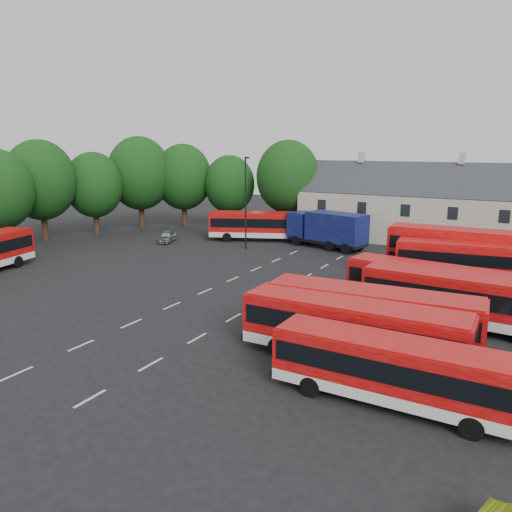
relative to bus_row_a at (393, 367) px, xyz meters
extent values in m
plane|color=black|center=(-16.68, 8.10, -1.75)|extent=(140.00, 140.00, 0.00)
cube|color=beige|center=(-16.68, -5.90, -1.75)|extent=(0.15, 1.80, 0.01)
cube|color=beige|center=(-16.68, -1.90, -1.75)|extent=(0.15, 1.80, 0.01)
cube|color=beige|center=(-16.68, 2.10, -1.75)|extent=(0.15, 1.80, 0.01)
cube|color=beige|center=(-16.68, 6.10, -1.75)|extent=(0.15, 1.80, 0.01)
cube|color=beige|center=(-16.68, 10.10, -1.75)|extent=(0.15, 1.80, 0.01)
cube|color=beige|center=(-16.68, 14.10, -1.75)|extent=(0.15, 1.80, 0.01)
cube|color=beige|center=(-16.68, 18.10, -1.75)|extent=(0.15, 1.80, 0.01)
cube|color=beige|center=(-16.68, 22.10, -1.75)|extent=(0.15, 1.80, 0.01)
cube|color=beige|center=(-16.68, 26.10, -1.75)|extent=(0.15, 1.80, 0.01)
cube|color=beige|center=(-11.68, -5.90, -1.75)|extent=(0.15, 1.80, 0.01)
cube|color=beige|center=(-11.68, -1.90, -1.75)|extent=(0.15, 1.80, 0.01)
cube|color=beige|center=(-11.68, 2.10, -1.75)|extent=(0.15, 1.80, 0.01)
cube|color=beige|center=(-11.68, 6.10, -1.75)|extent=(0.15, 1.80, 0.01)
cube|color=beige|center=(-11.68, 10.10, -1.75)|extent=(0.15, 1.80, 0.01)
cube|color=beige|center=(-11.68, 14.10, -1.75)|extent=(0.15, 1.80, 0.01)
cube|color=beige|center=(-11.68, 18.10, -1.75)|extent=(0.15, 1.80, 0.01)
cube|color=beige|center=(-11.68, 22.10, -1.75)|extent=(0.15, 1.80, 0.01)
cube|color=beige|center=(-11.68, 26.10, -1.75)|extent=(0.15, 1.80, 0.01)
cylinder|color=black|center=(-43.68, 12.10, 0.17)|extent=(0.70, 0.70, 3.85)
cylinder|color=black|center=(-44.68, 18.10, 0.35)|extent=(0.70, 0.70, 4.20)
ellipsoid|color=#113E11|center=(-44.68, 18.10, 5.22)|extent=(7.92, 7.92, 9.11)
cylinder|color=black|center=(-42.68, 24.10, 0.08)|extent=(0.70, 0.70, 3.67)
ellipsoid|color=#113E11|center=(-42.68, 24.10, 4.35)|extent=(6.93, 6.93, 7.97)
cylinder|color=black|center=(-40.68, 30.10, 0.43)|extent=(0.70, 0.70, 4.38)
ellipsoid|color=#113E11|center=(-40.68, 30.10, 5.51)|extent=(8.25, 8.25, 9.49)
cylinder|color=black|center=(-36.68, 34.10, 0.26)|extent=(0.70, 0.70, 4.02)
ellipsoid|color=#113E11|center=(-36.68, 34.10, 4.93)|extent=(7.59, 7.59, 8.73)
cylinder|color=black|center=(-30.68, 36.10, 0.00)|extent=(0.70, 0.70, 3.50)
ellipsoid|color=#113E11|center=(-30.68, 36.10, 4.06)|extent=(6.60, 6.60, 7.59)
cylinder|color=black|center=(-22.68, 37.10, 0.35)|extent=(0.70, 0.70, 4.20)
ellipsoid|color=#113E11|center=(-22.68, 37.10, 5.22)|extent=(7.92, 7.92, 9.11)
cube|color=beige|center=(-2.68, 38.10, 1.00)|extent=(35.00, 7.00, 5.50)
cube|color=#2D3035|center=(-2.68, 38.10, 3.75)|extent=(35.70, 7.13, 7.13)
cube|color=beige|center=(-13.68, 38.10, 7.71)|extent=(0.60, 0.90, 1.20)
cube|color=beige|center=(-2.68, 38.10, 7.71)|extent=(0.60, 0.90, 1.20)
cube|color=silver|center=(0.00, 0.00, -1.03)|extent=(10.35, 2.49, 0.52)
cube|color=#B50B0B|center=(0.00, 0.00, 0.15)|extent=(10.35, 2.49, 1.83)
cube|color=black|center=(0.00, 0.00, 0.19)|extent=(9.94, 2.54, 0.89)
cube|color=#B50B0B|center=(0.00, 0.00, 1.11)|extent=(10.14, 2.39, 0.11)
cylinder|color=black|center=(-3.32, -1.01, -1.28)|extent=(0.94, 0.28, 0.94)
cylinder|color=black|center=(3.32, 1.01, -1.28)|extent=(0.94, 0.28, 0.94)
cube|color=silver|center=(-2.88, 3.30, -0.95)|extent=(11.36, 2.60, 0.57)
cube|color=#B50B0B|center=(-2.88, 3.30, 0.34)|extent=(11.36, 2.60, 2.01)
cube|color=black|center=(-2.88, 3.30, 0.39)|extent=(10.91, 2.66, 0.98)
cube|color=#B50B0B|center=(-2.88, 3.30, 1.40)|extent=(11.14, 2.50, 0.12)
cylinder|color=black|center=(-6.52, 2.14, -1.24)|extent=(1.03, 0.29, 1.03)
cylinder|color=black|center=(0.76, 4.46, -1.24)|extent=(1.03, 0.29, 1.03)
cube|color=silver|center=(-2.65, 5.80, -0.94)|extent=(11.63, 3.26, 0.58)
cube|color=#B50B0B|center=(-2.65, 5.80, 0.36)|extent=(11.63, 3.26, 2.04)
cube|color=black|center=(-2.65, 5.80, 0.42)|extent=(11.18, 3.30, 0.99)
cube|color=#B50B0B|center=(-2.65, 5.80, 1.44)|extent=(11.40, 3.14, 0.13)
cylinder|color=black|center=(-6.26, 4.41, -1.23)|extent=(1.06, 0.35, 1.05)
cylinder|color=black|center=(0.96, 7.19, -1.23)|extent=(1.06, 0.35, 1.05)
cube|color=silver|center=(1.19, 11.38, -0.94)|extent=(11.74, 3.39, 0.58)
cube|color=#B50B0B|center=(1.19, 11.38, 0.38)|extent=(11.74, 3.39, 2.05)
cube|color=black|center=(1.19, 11.38, 0.43)|extent=(11.28, 3.42, 1.00)
cube|color=#B50B0B|center=(1.19, 11.38, 1.46)|extent=(11.50, 3.26, 0.13)
cylinder|color=black|center=(-2.59, 10.44, -1.23)|extent=(1.07, 0.36, 1.05)
cube|color=silver|center=(-0.81, 13.50, -0.96)|extent=(11.44, 3.95, 0.56)
cube|color=#B50B0B|center=(-0.81, 13.50, 0.31)|extent=(11.44, 3.95, 1.99)
cube|color=black|center=(-0.81, 13.50, 0.36)|extent=(11.00, 3.96, 0.97)
cube|color=#B50B0B|center=(-0.81, 13.50, 1.35)|extent=(11.20, 3.82, 0.12)
cylinder|color=black|center=(-4.52, 12.82, -1.24)|extent=(1.05, 0.41, 1.02)
cylinder|color=black|center=(2.89, 14.19, -1.24)|extent=(1.05, 0.41, 1.02)
cube|color=silver|center=(0.66, 18.20, -1.07)|extent=(9.95, 3.40, 0.49)
cube|color=#B50B0B|center=(0.66, 18.20, 0.66)|extent=(9.95, 3.40, 2.97)
cube|color=black|center=(0.66, 18.20, 0.09)|extent=(9.57, 3.40, 0.84)
cube|color=#B50B0B|center=(0.66, 18.20, 2.19)|extent=(9.75, 3.28, 0.11)
cylinder|color=black|center=(-2.32, 16.82, -1.31)|extent=(0.91, 0.36, 0.89)
cylinder|color=black|center=(3.63, 19.58, -1.31)|extent=(0.91, 0.36, 0.89)
cube|color=black|center=(0.66, 18.20, 1.24)|extent=(9.57, 3.40, 0.84)
cube|color=silver|center=(0.24, 20.46, -0.96)|extent=(11.31, 2.64, 0.56)
cube|color=#B50B0B|center=(0.24, 20.46, 1.04)|extent=(11.31, 2.64, 3.44)
cube|color=black|center=(0.24, 20.46, 0.38)|extent=(10.86, 2.70, 0.98)
cube|color=#B50B0B|center=(0.24, 20.46, 2.82)|extent=(11.08, 2.54, 0.12)
cylinder|color=black|center=(-3.36, 19.28, -1.24)|extent=(1.03, 0.29, 1.03)
cube|color=black|center=(0.24, 20.46, 1.71)|extent=(10.86, 2.70, 0.98)
cube|color=silver|center=(-22.83, 30.25, -0.93)|extent=(11.82, 6.94, 0.58)
cube|color=#B50B0B|center=(-22.83, 30.25, 0.40)|extent=(11.82, 6.94, 2.07)
cube|color=black|center=(-22.83, 30.25, 0.45)|extent=(11.41, 6.82, 1.01)
cube|color=#B50B0B|center=(-22.83, 30.25, 1.49)|extent=(11.56, 6.75, 0.13)
cylinder|color=black|center=(-25.83, 27.71, -1.22)|extent=(1.10, 0.68, 1.06)
cylinder|color=black|center=(-19.84, 32.79, -1.22)|extent=(1.10, 0.68, 1.06)
cube|color=black|center=(-14.66, 30.00, -1.03)|extent=(9.21, 4.55, 0.33)
cube|color=#0D134E|center=(-17.89, 30.85, 0.47)|extent=(2.86, 3.26, 2.67)
cube|color=black|center=(-18.91, 31.12, 0.87)|extent=(0.71, 2.32, 1.34)
cube|color=#0D134E|center=(-13.42, 29.68, 0.64)|extent=(6.84, 4.30, 3.00)
cylinder|color=black|center=(-17.99, 29.58, -1.20)|extent=(1.16, 0.58, 1.11)
cylinder|color=black|center=(-11.07, 30.36, -1.20)|extent=(1.16, 0.58, 1.11)
imported|color=#A4A7AB|center=(-31.78, 24.26, -1.13)|extent=(2.82, 3.96, 1.25)
cylinder|color=black|center=(-21.97, 25.36, 3.04)|extent=(0.17, 0.17, 9.59)
cube|color=black|center=(-21.71, 25.24, 7.84)|extent=(0.62, 0.46, 0.17)
camera|label=1|loc=(4.39, -19.81, 9.13)|focal=35.00mm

